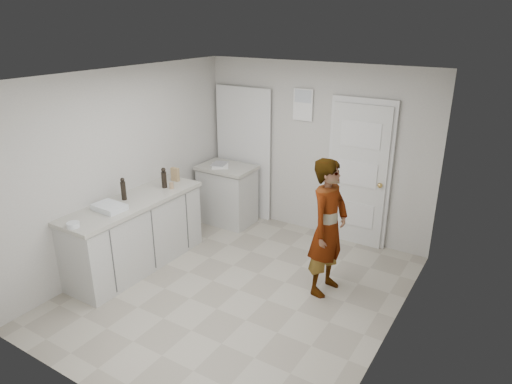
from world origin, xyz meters
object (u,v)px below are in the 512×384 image
Objects in this scene: oil_cruet_b at (123,189)px; cake_mix_box at (175,174)px; spice_jar at (172,186)px; egg_bowl at (73,225)px; oil_cruet_a at (164,178)px; person at (328,228)px; baking_dish at (109,207)px.

cake_mix_box is at bearing 84.99° from oil_cruet_b.
oil_cruet_b is at bearing -111.08° from spice_jar.
spice_jar reaches higher than egg_bowl.
oil_cruet_a is at bearing -169.02° from spice_jar.
egg_bowl is at bearing -89.86° from oil_cruet_a.
baking_dish is at bearing 121.78° from person.
oil_cruet_b is at bearing 114.33° from person.
person is 2.30m from oil_cruet_a.
cake_mix_box reaches higher than spice_jar.
spice_jar is 0.94m from baking_dish.
oil_cruet_b reaches higher than cake_mix_box.
oil_cruet_b is (-0.08, -0.87, 0.04)m from cake_mix_box.
person is at bearing 5.34° from oil_cruet_a.
person is 4.23× the size of baking_dish.
oil_cruet_b reaches higher than baking_dish.
oil_cruet_a is at bearing 87.74° from baking_dish.
person is at bearing 18.47° from oil_cruet_b.
spice_jar reaches higher than baking_dish.
person is at bearing 36.18° from egg_bowl.
oil_cruet_b is 0.35m from baking_dish.
spice_jar is at bearing 10.98° from oil_cruet_a.
oil_cruet_b is (-2.41, -0.80, 0.25)m from person.
person is at bearing 25.92° from baking_dish.
spice_jar is (-2.17, -0.19, 0.15)m from person.
cake_mix_box reaches higher than egg_bowl.
person reaches higher than oil_cruet_a.
egg_bowl is (0.13, -0.86, -0.11)m from oil_cruet_b.
person is 2.18m from spice_jar.
oil_cruet_a is (0.05, -0.28, 0.04)m from cake_mix_box.
cake_mix_box is 0.87m from oil_cruet_b.
person reaches higher than baking_dish.
person is at bearing -3.31° from cake_mix_box.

